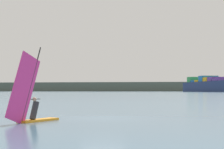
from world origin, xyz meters
name	(u,v)px	position (x,y,z in m)	size (l,w,h in m)	color
ground_plane	(103,118)	(0.00, 0.00, 0.00)	(4000.00, 4000.00, 0.00)	#476B84
windsurfer	(31,104)	(-3.77, -2.73, 0.95)	(2.29, 3.40, 4.09)	orange
cargo_ship	(215,84)	(147.25, 443.12, 9.40)	(41.79, 168.69, 41.38)	navy
distant_headland	(88,87)	(-24.43, 969.21, 10.62)	(897.56, 237.99, 21.24)	#4C564C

